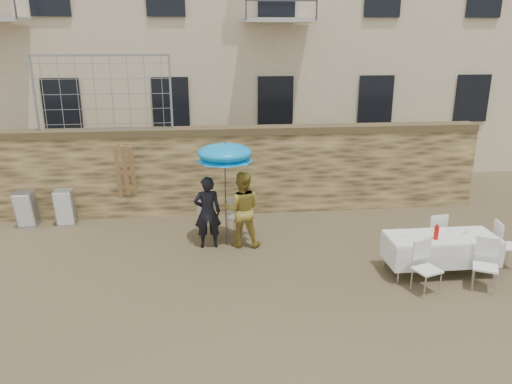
{
  "coord_description": "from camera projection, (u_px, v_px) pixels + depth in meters",
  "views": [
    {
      "loc": [
        -0.6,
        -7.45,
        4.49
      ],
      "look_at": [
        0.4,
        2.2,
        1.4
      ],
      "focal_mm": 35.0,
      "sensor_mm": 36.0,
      "label": 1
    }
  ],
  "objects": [
    {
      "name": "umbrella",
      "position": [
        225.0,
        156.0,
        10.53
      ],
      "size": [
        1.22,
        1.22,
        2.14
      ],
      "color": "#3F3F44",
      "rests_on": "ground"
    },
    {
      "name": "table_chair_front_left",
      "position": [
        427.0,
        269.0,
        8.91
      ],
      "size": [
        0.61,
        0.61,
        0.96
      ],
      "primitive_type": null,
      "rotation": [
        0.0,
        0.0,
        0.33
      ],
      "color": "white",
      "rests_on": "ground"
    },
    {
      "name": "table_chair_side",
      "position": [
        505.0,
        245.0,
        9.91
      ],
      "size": [
        0.55,
        0.55,
        0.96
      ],
      "primitive_type": null,
      "rotation": [
        0.0,
        0.0,
        1.41
      ],
      "color": "white",
      "rests_on": "ground"
    },
    {
      "name": "banquet_table",
      "position": [
        442.0,
        238.0,
        9.61
      ],
      "size": [
        2.1,
        0.85,
        0.78
      ],
      "color": "white",
      "rests_on": "ground"
    },
    {
      "name": "table_chair_front_right",
      "position": [
        486.0,
        266.0,
        9.02
      ],
      "size": [
        0.65,
        0.65,
        0.96
      ],
      "primitive_type": null,
      "rotation": [
        0.0,
        0.0,
        -0.49
      ],
      "color": "white",
      "rests_on": "ground"
    },
    {
      "name": "couple_chair_right",
      "position": [
        238.0,
        216.0,
        11.45
      ],
      "size": [
        0.65,
        0.65,
        0.96
      ],
      "primitive_type": null,
      "rotation": [
        0.0,
        0.0,
        2.66
      ],
      "color": "white",
      "rests_on": "ground"
    },
    {
      "name": "man_suit",
      "position": [
        207.0,
        212.0,
        10.77
      ],
      "size": [
        0.61,
        0.42,
        1.61
      ],
      "primitive_type": "imported",
      "rotation": [
        0.0,
        0.0,
        3.2
      ],
      "color": "black",
      "rests_on": "ground"
    },
    {
      "name": "ground",
      "position": [
        246.0,
        310.0,
        8.48
      ],
      "size": [
        80.0,
        80.0,
        0.0
      ],
      "primitive_type": "plane",
      "color": "brown",
      "rests_on": "ground"
    },
    {
      "name": "couple_chair_left",
      "position": [
        208.0,
        217.0,
        11.38
      ],
      "size": [
        0.54,
        0.54,
        0.96
      ],
      "primitive_type": null,
      "rotation": [
        0.0,
        0.0,
        3.01
      ],
      "color": "white",
      "rests_on": "ground"
    },
    {
      "name": "table_chair_back",
      "position": [
        432.0,
        234.0,
        10.46
      ],
      "size": [
        0.55,
        0.55,
        0.96
      ],
      "primitive_type": null,
      "rotation": [
        0.0,
        0.0,
        3.3
      ],
      "color": "white",
      "rests_on": "ground"
    },
    {
      "name": "chair_stack_left",
      "position": [
        29.0,
        206.0,
        12.2
      ],
      "size": [
        0.46,
        0.55,
        0.92
      ],
      "primitive_type": null,
      "color": "white",
      "rests_on": "ground"
    },
    {
      "name": "woman_dress",
      "position": [
        242.0,
        209.0,
        10.83
      ],
      "size": [
        0.89,
        0.74,
        1.69
      ],
      "primitive_type": "imported",
      "rotation": [
        0.0,
        0.0,
        3.02
      ],
      "color": "gold",
      "rests_on": "ground"
    },
    {
      "name": "chain_link_fence",
      "position": [
        103.0,
        94.0,
        11.98
      ],
      "size": [
        3.2,
        0.06,
        1.8
      ],
      "primitive_type": null,
      "color": "gray",
      "rests_on": "stone_wall"
    },
    {
      "name": "stone_wall",
      "position": [
        229.0,
        171.0,
        12.89
      ],
      "size": [
        13.0,
        0.5,
        2.2
      ],
      "primitive_type": "cube",
      "color": "olive",
      "rests_on": "ground"
    },
    {
      "name": "soda_bottle",
      "position": [
        436.0,
        233.0,
        9.39
      ],
      "size": [
        0.09,
        0.09,
        0.26
      ],
      "primitive_type": "cylinder",
      "color": "red",
      "rests_on": "banquet_table"
    },
    {
      "name": "chair_stack_right",
      "position": [
        67.0,
        205.0,
        12.29
      ],
      "size": [
        0.46,
        0.47,
        0.92
      ],
      "primitive_type": null,
      "color": "white",
      "rests_on": "ground"
    },
    {
      "name": "wood_planks",
      "position": [
        132.0,
        181.0,
        12.35
      ],
      "size": [
        0.7,
        0.2,
        2.0
      ],
      "primitive_type": null,
      "color": "#A37749",
      "rests_on": "ground"
    }
  ]
}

